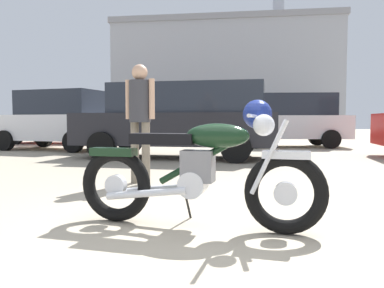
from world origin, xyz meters
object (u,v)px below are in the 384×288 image
Objects in this scene: red_hatchback_near at (60,122)px; dark_sedan_left at (186,122)px; blue_hatchback_right at (181,118)px; pale_sedan_back at (59,120)px; bystander at (140,111)px; silver_sedan_mid at (290,120)px; vintage_motorcycle at (203,168)px.

red_hatchback_near is 5.96m from dark_sedan_left.
blue_hatchback_right reaches higher than red_hatchback_near.
dark_sedan_left is at bearing -78.21° from blue_hatchback_right.
pale_sedan_back is at bearing 114.06° from red_hatchback_near.
pale_sedan_back is 7.68m from dark_sedan_left.
bystander is at bearing 120.11° from red_hatchback_near.
bystander is 10.60m from red_hatchback_near.
blue_hatchback_right is at bearing 135.07° from red_hatchback_near.
dark_sedan_left is at bearing -52.80° from silver_sedan_mid.
pale_sedan_back is at bearing -128.03° from bystander.
vintage_motorcycle is 0.44× the size of blue_hatchback_right.
blue_hatchback_right is at bearing -84.48° from dark_sedan_left.
dark_sedan_left reaches higher than bystander.
pale_sedan_back reaches higher than blue_hatchback_right.
dark_sedan_left is (-1.67, 9.11, -0.10)m from blue_hatchback_right.
pale_sedan_back is at bearing 131.53° from vintage_motorcycle.
red_hatchback_near is 0.91× the size of blue_hatchback_right.
silver_sedan_mid is 5.28m from blue_hatchback_right.
pale_sedan_back reaches higher than red_hatchback_near.
pale_sedan_back is (1.72, -3.07, 0.08)m from red_hatchback_near.
blue_hatchback_right is (-0.21, 3.73, -0.08)m from bystander.
vintage_motorcycle is 0.48× the size of dark_sedan_left.
red_hatchback_near is at bearing 129.59° from vintage_motorcycle.
silver_sedan_mid is at bearing -121.37° from blue_hatchback_right.
bystander is (-1.19, 2.01, 0.53)m from vintage_motorcycle.
vintage_motorcycle is at bearing -83.21° from dark_sedan_left.
pale_sedan_back reaches higher than vintage_motorcycle.
vintage_motorcycle is at bearing 44.31° from bystander.
red_hatchback_near is at bearing -38.41° from blue_hatchback_right.
red_hatchback_near reaches higher than vintage_motorcycle.
silver_sedan_mid reaches higher than dark_sedan_left.
red_hatchback_near is 7.69m from blue_hatchback_right.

